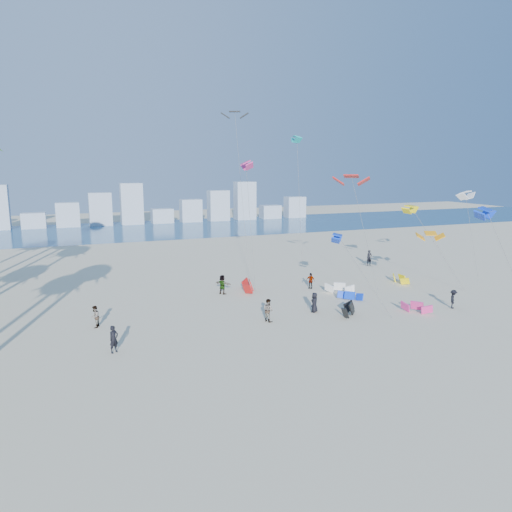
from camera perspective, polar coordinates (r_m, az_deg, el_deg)
name	(u,v)px	position (r m, az deg, el deg)	size (l,w,h in m)	color
ground	(314,396)	(26.81, 6.79, -15.86)	(220.00, 220.00, 0.00)	beige
ocean	(132,230)	(94.56, -14.25, 2.93)	(220.00, 220.00, 0.00)	navy
kitesurfer_near	(114,339)	(33.12, -16.24, -9.29)	(0.66, 0.43, 1.80)	black
kitesurfer_mid	(268,310)	(37.97, 1.42, -6.32)	(0.87, 0.68, 1.79)	gray
kitesurfers_far	(287,289)	(44.52, 3.64, -3.87)	(33.07, 18.73, 1.88)	black
grounded_kites	(337,293)	(45.18, 9.39, -4.31)	(17.09, 14.43, 1.02)	black
flying_kites	(358,180)	(49.32, 11.81, 8.68)	(25.99, 35.38, 18.00)	#0C36D2
distant_skyline	(119,210)	(103.99, -15.68, 5.23)	(85.00, 3.00, 8.40)	#9EADBF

